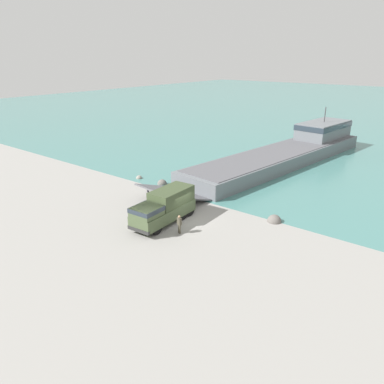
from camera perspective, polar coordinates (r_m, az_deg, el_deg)
name	(u,v)px	position (r m, az deg, el deg)	size (l,w,h in m)	color
ground_plane	(186,220)	(35.61, -0.87, -4.36)	(240.00, 240.00, 0.00)	gray
landing_craft	(292,149)	(58.01, 14.99, 6.33)	(11.32, 42.30, 6.93)	slate
military_truck	(164,207)	(34.71, -4.24, -2.30)	(2.75, 7.16, 3.02)	#475638
soldier_on_ramp	(179,223)	(32.75, -1.94, -4.75)	(0.49, 0.36, 1.71)	#4C4738
mooring_bollard	(148,189)	(43.02, -6.75, 0.51)	(0.28, 0.28, 0.77)	#333338
shoreline_rock_a	(162,184)	(45.69, -4.58, 1.22)	(1.17, 1.17, 1.17)	#66605B
shoreline_rock_b	(168,190)	(43.59, -3.74, 0.29)	(1.11, 1.11, 1.11)	gray
shoreline_rock_c	(274,222)	(36.23, 12.41, -4.42)	(1.35, 1.35, 1.35)	#66605B
shoreline_rock_d	(139,178)	(48.15, -8.07, 2.07)	(0.78, 0.78, 0.78)	gray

